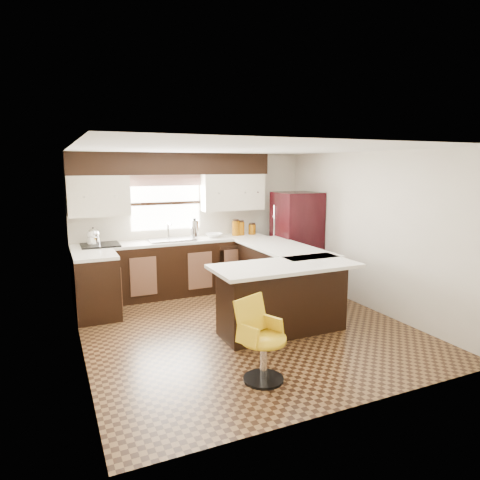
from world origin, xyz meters
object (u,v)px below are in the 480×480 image
peninsula_long (280,278)px  peninsula_return (282,299)px  refrigerator (296,240)px  bar_chair (264,341)px

peninsula_long → peninsula_return: bearing=-118.3°
refrigerator → bar_chair: refrigerator is taller
peninsula_return → bar_chair: size_ratio=1.91×
peninsula_long → peninsula_return: same height
peninsula_long → refrigerator: 1.25m
refrigerator → bar_chair: 3.64m
peninsula_long → bar_chair: peninsula_long is taller
peninsula_return → refrigerator: 2.30m
peninsula_long → bar_chair: bearing=-123.6°
peninsula_return → refrigerator: (1.34, 1.83, 0.41)m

